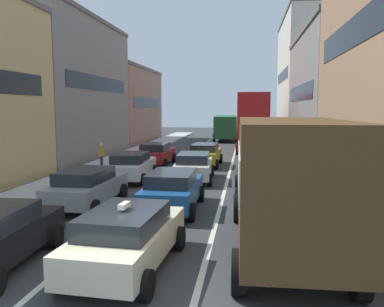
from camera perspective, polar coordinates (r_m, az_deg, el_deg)
The scene contains 19 objects.
ground_plane at distance 8.63m, azimuth -11.77°, elevation -20.08°, with size 140.00×140.00×0.00m, color #37393B.
sidewalk_left at distance 29.05m, azimuth -10.98°, elevation -0.98°, with size 2.60×64.00×0.14m, color #BCBCBC.
lane_stripe_left at distance 27.85m, azimuth -1.20°, elevation -1.32°, with size 0.16×60.00×0.01m, color silver.
lane_stripe_right at distance 27.53m, azimuth 5.81°, elevation -1.45°, with size 0.16×60.00×0.01m, color silver.
building_row_left at distance 32.21m, azimuth -19.39°, elevation 7.94°, with size 7.20×43.90×10.66m.
building_row_right at distance 30.68m, azimuth 21.87°, elevation 10.07°, with size 7.20×43.90×13.42m.
removalist_box_truck at distance 10.43m, azimuth 13.45°, elevation -3.96°, with size 2.85×7.76×3.58m.
taxi_centre_lane_front at distance 9.72m, azimuth -9.36°, elevation -11.81°, with size 2.28×4.40×1.66m.
sedan_centre_lane_second at distance 14.95m, azimuth -2.84°, elevation -5.19°, with size 2.07×4.30×1.49m.
wagon_left_lane_second at distance 16.00m, azimuth -14.98°, elevation -4.63°, with size 2.18×4.36×1.49m.
hatchback_centre_lane_third at distance 20.83m, azimuth 0.25°, elevation -1.82°, with size 2.24×4.39×1.49m.
sedan_left_lane_third at distance 21.20m, azimuth -8.75°, elevation -1.75°, with size 2.19×4.36×1.49m.
coupe_centre_lane_fourth at distance 26.22m, azimuth 1.89°, elevation -0.08°, with size 2.15×4.35×1.49m.
sedan_left_lane_fourth at distance 26.68m, azimuth -5.23°, elevation 0.02°, with size 2.10×4.32×1.49m.
sedan_right_lane_behind_truck at distance 17.60m, azimuth 9.63°, elevation -3.48°, with size 2.17×4.35×1.49m.
wagon_right_lane_far at distance 23.30m, azimuth 9.15°, elevation -1.00°, with size 2.08×4.31×1.49m.
bus_mid_queue_primary at distance 35.81m, azimuth 8.88°, elevation 4.91°, with size 2.92×10.54×5.06m.
bus_far_queue_secondary at distance 47.91m, azimuth 4.89°, elevation 4.10°, with size 3.11×10.59×2.90m.
pedestrian_near_kerb at distance 25.41m, azimuth -12.98°, elevation -0.12°, with size 0.34×0.49×1.66m.
Camera 1 is at (2.67, -7.24, 3.86)m, focal length 36.83 mm.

